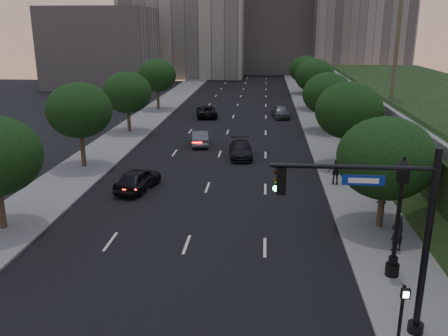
# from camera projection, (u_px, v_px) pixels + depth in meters

# --- Properties ---
(ground) EXTENTS (160.00, 160.00, 0.00)m
(ground) POSITION_uv_depth(u_px,v_px,m) (167.00, 298.00, 19.48)
(ground) COLOR black
(ground) RESTS_ON ground
(road_surface) EXTENTS (16.00, 140.00, 0.02)m
(road_surface) POSITION_uv_depth(u_px,v_px,m) (226.00, 136.00, 48.11)
(road_surface) COLOR black
(road_surface) RESTS_ON ground
(sidewalk_right) EXTENTS (4.50, 140.00, 0.15)m
(sidewalk_right) POSITION_uv_depth(u_px,v_px,m) (328.00, 138.00, 47.25)
(sidewalk_right) COLOR slate
(sidewalk_right) RESTS_ON ground
(sidewalk_left) EXTENTS (4.50, 140.00, 0.15)m
(sidewalk_left) POSITION_uv_depth(u_px,v_px,m) (127.00, 134.00, 48.93)
(sidewalk_left) COLOR slate
(sidewalk_left) RESTS_ON ground
(parapet_wall) EXTENTS (0.35, 90.00, 0.70)m
(parapet_wall) POSITION_uv_depth(u_px,v_px,m) (370.00, 98.00, 43.85)
(parapet_wall) COLOR slate
(parapet_wall) RESTS_ON embankment
(office_block_left) EXTENTS (26.00, 20.00, 32.00)m
(office_block_left) POSITION_uv_depth(u_px,v_px,m) (186.00, 1.00, 103.84)
(office_block_left) COLOR gray
(office_block_left) RESTS_ON ground
(office_block_mid) EXTENTS (22.00, 18.00, 26.00)m
(office_block_mid) POSITION_uv_depth(u_px,v_px,m) (276.00, 16.00, 112.60)
(office_block_mid) COLOR gray
(office_block_mid) RESTS_ON ground
(office_block_filler) EXTENTS (18.00, 16.00, 14.00)m
(office_block_filler) POSITION_uv_depth(u_px,v_px,m) (102.00, 48.00, 86.41)
(office_block_filler) COLOR gray
(office_block_filler) RESTS_ON ground
(tree_right_a) EXTENTS (5.20, 5.20, 6.24)m
(tree_right_a) POSITION_uv_depth(u_px,v_px,m) (386.00, 158.00, 25.12)
(tree_right_a) COLOR #38281C
(tree_right_a) RESTS_ON ground
(tree_right_b) EXTENTS (5.20, 5.20, 6.74)m
(tree_right_b) POSITION_uv_depth(u_px,v_px,m) (349.00, 111.00, 36.43)
(tree_right_b) COLOR #38281C
(tree_right_b) RESTS_ON ground
(tree_right_c) EXTENTS (5.20, 5.20, 6.24)m
(tree_right_c) POSITION_uv_depth(u_px,v_px,m) (328.00, 94.00, 48.98)
(tree_right_c) COLOR #38281C
(tree_right_c) RESTS_ON ground
(tree_right_d) EXTENTS (5.20, 5.20, 6.74)m
(tree_right_d) POSITION_uv_depth(u_px,v_px,m) (315.00, 76.00, 62.20)
(tree_right_d) COLOR #38281C
(tree_right_d) RESTS_ON ground
(tree_right_e) EXTENTS (5.20, 5.20, 6.24)m
(tree_right_e) POSITION_uv_depth(u_px,v_px,m) (306.00, 70.00, 76.65)
(tree_right_e) COLOR #38281C
(tree_right_e) RESTS_ON ground
(tree_left_b) EXTENTS (5.00, 5.00, 6.71)m
(tree_left_b) POSITION_uv_depth(u_px,v_px,m) (79.00, 110.00, 36.19)
(tree_left_b) COLOR #38281C
(tree_left_b) RESTS_ON ground
(tree_left_c) EXTENTS (5.00, 5.00, 6.34)m
(tree_left_c) POSITION_uv_depth(u_px,v_px,m) (127.00, 92.00, 48.70)
(tree_left_c) COLOR #38281C
(tree_left_c) RESTS_ON ground
(tree_left_d) EXTENTS (5.00, 5.00, 6.71)m
(tree_left_d) POSITION_uv_depth(u_px,v_px,m) (157.00, 75.00, 61.96)
(tree_left_d) COLOR #38281C
(tree_left_d) RESTS_ON ground
(traffic_signal_mast) EXTENTS (5.68, 0.56, 7.00)m
(traffic_signal_mast) POSITION_uv_depth(u_px,v_px,m) (394.00, 242.00, 16.20)
(traffic_signal_mast) COLOR black
(traffic_signal_mast) RESTS_ON ground
(street_lamp) EXTENTS (0.64, 0.64, 5.62)m
(street_lamp) POSITION_uv_depth(u_px,v_px,m) (397.00, 223.00, 20.31)
(street_lamp) COLOR black
(street_lamp) RESTS_ON ground
(pedestrian_signal) EXTENTS (0.30, 0.33, 2.50)m
(pedestrian_signal) POSITION_uv_depth(u_px,v_px,m) (402.00, 311.00, 15.92)
(pedestrian_signal) COLOR black
(pedestrian_signal) RESTS_ON ground
(sedan_near_left) EXTENTS (2.69, 4.76, 1.53)m
(sedan_near_left) POSITION_uv_depth(u_px,v_px,m) (138.00, 179.00, 32.22)
(sedan_near_left) COLOR black
(sedan_near_left) RESTS_ON ground
(sedan_mid_left) EXTENTS (2.08, 4.42, 1.40)m
(sedan_mid_left) POSITION_uv_depth(u_px,v_px,m) (200.00, 138.00, 44.43)
(sedan_mid_left) COLOR #4F5156
(sedan_mid_left) RESTS_ON ground
(sedan_far_left) EXTENTS (3.24, 5.45, 1.42)m
(sedan_far_left) POSITION_uv_depth(u_px,v_px,m) (206.00, 111.00, 58.31)
(sedan_far_left) COLOR black
(sedan_far_left) RESTS_ON ground
(sedan_near_right) EXTENTS (2.31, 4.80, 1.35)m
(sedan_near_right) POSITION_uv_depth(u_px,v_px,m) (241.00, 150.00, 40.28)
(sedan_near_right) COLOR black
(sedan_near_right) RESTS_ON ground
(sedan_far_right) EXTENTS (2.47, 4.78, 1.56)m
(sedan_far_right) POSITION_uv_depth(u_px,v_px,m) (281.00, 111.00, 57.85)
(sedan_far_right) COLOR #525359
(sedan_far_right) RESTS_ON ground
(pedestrian_a) EXTENTS (0.81, 0.67, 1.91)m
(pedestrian_a) POSITION_uv_depth(u_px,v_px,m) (397.00, 233.00, 23.05)
(pedestrian_a) COLOR black
(pedestrian_a) RESTS_ON sidewalk_right
(pedestrian_b) EXTENTS (0.82, 0.66, 1.59)m
(pedestrian_b) POSITION_uv_depth(u_px,v_px,m) (381.00, 191.00, 29.44)
(pedestrian_b) COLOR black
(pedestrian_b) RESTS_ON sidewalk_right
(pedestrian_c) EXTENTS (1.08, 0.57, 1.76)m
(pedestrian_c) POSITION_uv_depth(u_px,v_px,m) (336.00, 172.00, 32.90)
(pedestrian_c) COLOR black
(pedestrian_c) RESTS_ON sidewalk_right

